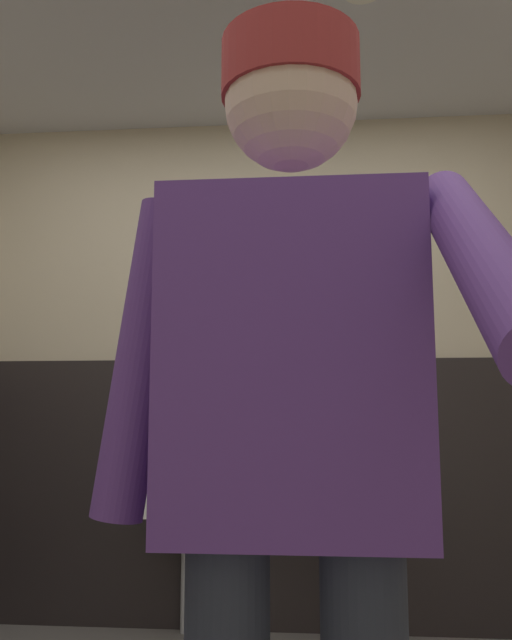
# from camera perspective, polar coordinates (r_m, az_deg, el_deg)

# --- Properties ---
(wall_back) EXTENTS (3.86, 0.12, 2.52)m
(wall_back) POSITION_cam_1_polar(r_m,az_deg,el_deg) (3.33, 0.45, -3.83)
(wall_back) COLOR beige
(wall_back) RESTS_ON ground_plane
(wainscot_band_back) EXTENTS (3.26, 0.03, 1.27)m
(wainscot_band_back) POSITION_cam_1_polar(r_m,az_deg,el_deg) (3.27, 0.35, -14.65)
(wainscot_band_back) COLOR black
(wainscot_band_back) RESTS_ON ground_plane
(urinal_left) EXTENTS (0.40, 0.34, 1.24)m
(urinal_left) POSITION_cam_1_polar(r_m,az_deg,el_deg) (3.16, -6.25, -12.27)
(urinal_left) COLOR white
(urinal_left) RESTS_ON ground_plane
(urinal_middle) EXTENTS (0.40, 0.34, 1.24)m
(urinal_middle) POSITION_cam_1_polar(r_m,az_deg,el_deg) (3.10, 7.80, -12.32)
(urinal_middle) COLOR white
(urinal_middle) RESTS_ON ground_plane
(privacy_divider_panel) EXTENTS (0.04, 0.40, 0.90)m
(privacy_divider_panel) POSITION_cam_1_polar(r_m,az_deg,el_deg) (3.03, 0.60, -9.21)
(privacy_divider_panel) COLOR #4C4C51
(person) EXTENTS (0.65, 0.60, 1.67)m
(person) POSITION_cam_1_polar(r_m,az_deg,el_deg) (1.11, 3.25, -8.39)
(person) COLOR #2D3342
(person) RESTS_ON ground_plane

